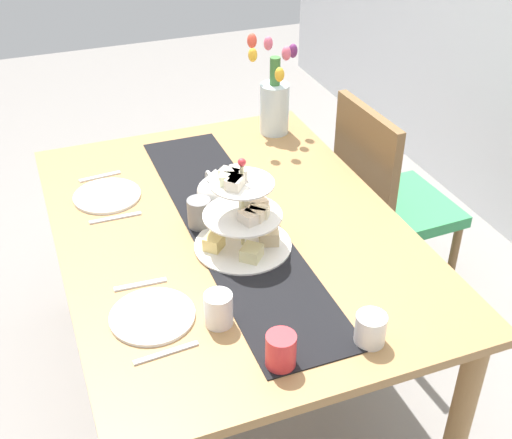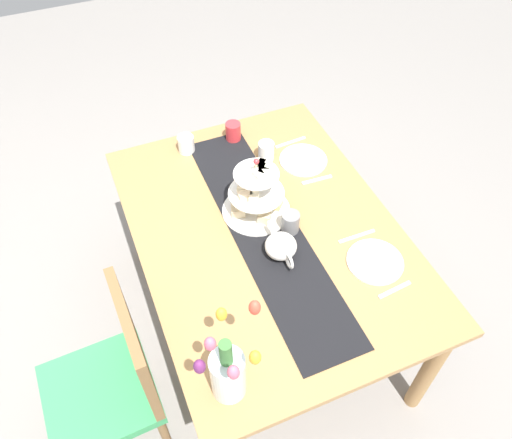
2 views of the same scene
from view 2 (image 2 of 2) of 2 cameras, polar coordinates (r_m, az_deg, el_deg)
ground_plane at (r=2.76m, az=0.98°, el=-10.97°), size 8.00×8.00×0.00m
dining_table at (r=2.24m, az=1.19°, el=-2.78°), size 1.50×1.08×0.73m
chair_left at (r=2.13m, az=-15.67°, el=-16.93°), size 0.44×0.44×0.91m
table_runner at (r=2.16m, az=1.06°, el=-1.24°), size 1.31×0.28×0.00m
tiered_cake_stand at (r=2.16m, az=-0.04°, el=2.82°), size 0.30×0.30×0.30m
teapot at (r=2.04m, az=2.83°, el=-2.94°), size 0.24×0.13×0.14m
tulip_vase at (r=1.67m, az=-3.17°, el=-16.59°), size 0.25×0.23×0.43m
cream_jug at (r=2.52m, az=-7.88°, el=8.43°), size 0.08×0.08×0.08m
dinner_plate_left at (r=2.11m, az=13.25°, el=-4.64°), size 0.23×0.23×0.01m
fork_left at (r=2.05m, az=15.34°, el=-7.64°), size 0.03×0.15×0.01m
knife_left at (r=2.18m, az=11.29°, el=-1.86°), size 0.02×0.17×0.01m
dinner_plate_right at (r=2.47m, az=5.34°, el=6.69°), size 0.23×0.23×0.01m
fork_right at (r=2.38m, az=6.88°, el=4.47°), size 0.02×0.15×0.01m
knife_right at (r=2.57m, az=3.90°, el=8.68°), size 0.03×0.17×0.01m
mug_grey at (r=2.13m, az=3.89°, el=-0.32°), size 0.08×0.08×0.09m
mug_white_text at (r=2.45m, az=1.15°, el=7.71°), size 0.08×0.08×0.09m
mug_orange at (r=2.56m, az=-2.59°, el=9.87°), size 0.08×0.08×0.09m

